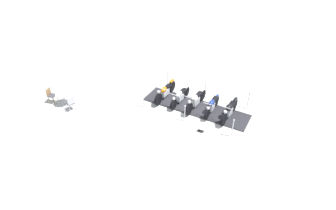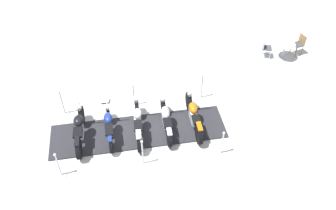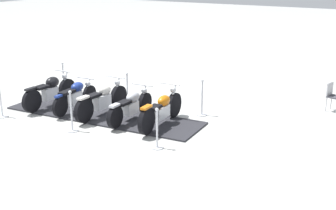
{
  "view_description": "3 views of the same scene",
  "coord_description": "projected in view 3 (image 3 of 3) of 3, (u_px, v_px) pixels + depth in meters",
  "views": [
    {
      "loc": [
        -11.8,
        -5.85,
        9.49
      ],
      "look_at": [
        -1.55,
        0.87,
        0.76
      ],
      "focal_mm": 29.8,
      "sensor_mm": 36.0,
      "label": 1
    },
    {
      "loc": [
        8.62,
        0.26,
        9.44
      ],
      "look_at": [
        -0.72,
        1.12,
        0.55
      ],
      "focal_mm": 38.03,
      "sensor_mm": 36.0,
      "label": 2
    },
    {
      "loc": [
        9.69,
        8.22,
        4.29
      ],
      "look_at": [
        -0.38,
        2.08,
        0.58
      ],
      "focal_mm": 47.12,
      "sensor_mm": 36.0,
      "label": 3
    }
  ],
  "objects": [
    {
      "name": "motorcycle_black",
      "position": [
        51.0,
        91.0,
        13.99
      ],
      "size": [
        2.26,
        0.65,
        1.03
      ],
      "rotation": [
        0.0,
        0.0,
        -3.11
      ],
      "color": "black",
      "rests_on": "display_platform"
    },
    {
      "name": "stanchion_left_mid",
      "position": [
        72.0,
        118.0,
        11.94
      ],
      "size": [
        0.34,
        0.34,
        1.15
      ],
      "color": "silver",
      "rests_on": "ground_plane"
    },
    {
      "name": "ground_plane",
      "position": [
        103.0,
        116.0,
        13.26
      ],
      "size": [
        80.0,
        80.0,
        0.0
      ],
      "primitive_type": "plane",
      "color": "silver"
    },
    {
      "name": "cafe_chair_near_table",
      "position": [
        333.0,
        95.0,
        13.57
      ],
      "size": [
        0.48,
        0.48,
        0.89
      ],
      "rotation": [
        0.0,
        0.0,
        1.35
      ],
      "color": "#B7B7BC",
      "rests_on": "ground_plane"
    },
    {
      "name": "motorcycle_copper",
      "position": [
        162.0,
        109.0,
        12.28
      ],
      "size": [
        2.36,
        0.8,
        1.05
      ],
      "rotation": [
        0.0,
        0.0,
        -3.07
      ],
      "color": "black",
      "rests_on": "display_platform"
    },
    {
      "name": "stanchion_right_mid",
      "position": [
        127.0,
        93.0,
        14.37
      ],
      "size": [
        0.31,
        0.31,
        1.05
      ],
      "color": "silver",
      "rests_on": "ground_plane"
    },
    {
      "name": "stanchion_right_front",
      "position": [
        202.0,
        103.0,
        13.22
      ],
      "size": [
        0.32,
        0.32,
        1.12
      ],
      "color": "silver",
      "rests_on": "ground_plane"
    },
    {
      "name": "stanchion_right_rear",
      "position": [
        64.0,
        83.0,
        15.5
      ],
      "size": [
        0.33,
        0.33,
        1.12
      ],
      "color": "silver",
      "rests_on": "ground_plane"
    },
    {
      "name": "motorcycle_navy",
      "position": [
        76.0,
        95.0,
        13.57
      ],
      "size": [
        2.05,
        0.65,
        0.9
      ],
      "rotation": [
        0.0,
        0.0,
        -3.06
      ],
      "color": "black",
      "rests_on": "display_platform"
    },
    {
      "name": "stanchion_left_rear",
      "position": [
        1.0,
        107.0,
        13.09
      ],
      "size": [
        0.35,
        0.35,
        1.07
      ],
      "color": "silver",
      "rests_on": "ground_plane"
    },
    {
      "name": "stanchion_left_front",
      "position": [
        157.0,
        135.0,
        10.81
      ],
      "size": [
        0.32,
        0.32,
        1.05
      ],
      "color": "silver",
      "rests_on": "ground_plane"
    },
    {
      "name": "motorcycle_cream",
      "position": [
        102.0,
        100.0,
        13.13
      ],
      "size": [
        2.35,
        0.75,
        1.03
      ],
      "rotation": [
        0.0,
        0.0,
        -3.13
      ],
      "color": "black",
      "rests_on": "display_platform"
    },
    {
      "name": "display_platform",
      "position": [
        103.0,
        115.0,
        13.25
      ],
      "size": [
        2.08,
        6.3,
        0.05
      ],
      "primitive_type": "cube",
      "rotation": [
        0.0,
        0.0,
        -1.49
      ],
      "color": "#28282D",
      "rests_on": "ground_plane"
    },
    {
      "name": "motorcycle_chrome",
      "position": [
        131.0,
        105.0,
        12.72
      ],
      "size": [
        2.19,
        0.76,
        0.9
      ],
      "rotation": [
        0.0,
        0.0,
        -3.09
      ],
      "color": "black",
      "rests_on": "display_platform"
    },
    {
      "name": "info_placard",
      "position": [
        106.0,
        94.0,
        15.24
      ],
      "size": [
        0.26,
        0.33,
        0.22
      ],
      "rotation": [
        0.0,
        0.0,
        1.65
      ],
      "color": "#333338",
      "rests_on": "ground_plane"
    }
  ]
}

